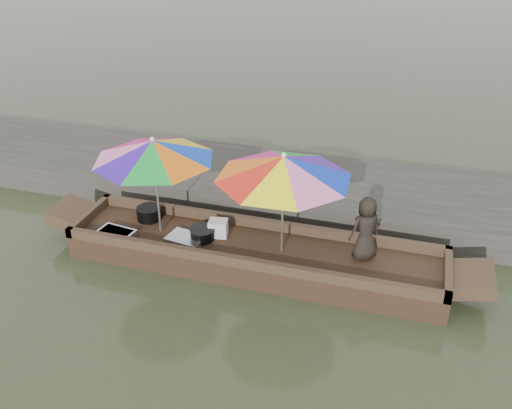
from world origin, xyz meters
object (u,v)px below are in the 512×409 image
(boat_hull, at_px, (254,256))
(tray_scallop, at_px, (186,238))
(charcoal_grill, at_px, (202,234))
(cooking_pot, at_px, (149,213))
(vendor, at_px, (366,229))
(tray_crayfish, at_px, (115,234))
(umbrella_bow, at_px, (157,186))
(supply_bag, at_px, (218,228))
(umbrella_stern, at_px, (283,204))

(boat_hull, xyz_separation_m, tray_scallop, (-1.03, -0.14, 0.21))
(tray_scallop, distance_m, charcoal_grill, 0.25)
(tray_scallop, bearing_deg, cooking_pot, 152.37)
(tray_scallop, height_order, vendor, vendor)
(cooking_pot, relative_size, tray_scallop, 0.70)
(boat_hull, bearing_deg, cooking_pot, 171.08)
(cooking_pot, relative_size, tray_crayfish, 0.70)
(umbrella_bow, bearing_deg, boat_hull, 0.00)
(supply_bag, relative_size, umbrella_stern, 0.15)
(boat_hull, xyz_separation_m, charcoal_grill, (-0.80, -0.04, 0.26))
(charcoal_grill, distance_m, umbrella_stern, 1.40)
(charcoal_grill, distance_m, supply_bag, 0.26)
(boat_hull, bearing_deg, umbrella_stern, 0.00)
(tray_scallop, bearing_deg, supply_bag, 32.47)
(charcoal_grill, bearing_deg, tray_crayfish, -165.99)
(tray_scallop, height_order, charcoal_grill, charcoal_grill)
(cooking_pot, distance_m, charcoal_grill, 1.09)
(boat_hull, height_order, tray_crayfish, tray_crayfish)
(umbrella_bow, relative_size, umbrella_stern, 0.94)
(supply_bag, bearing_deg, charcoal_grill, -139.01)
(umbrella_bow, bearing_deg, tray_crayfish, -148.33)
(boat_hull, xyz_separation_m, vendor, (1.58, 0.17, 0.66))
(vendor, bearing_deg, tray_scallop, -31.02)
(tray_crayfish, height_order, umbrella_bow, umbrella_bow)
(charcoal_grill, relative_size, umbrella_stern, 0.19)
(charcoal_grill, xyz_separation_m, vendor, (2.38, 0.20, 0.40))
(boat_hull, xyz_separation_m, umbrella_bow, (-1.51, 0.00, 0.95))
(cooking_pot, distance_m, umbrella_bow, 0.80)
(tray_crayfish, distance_m, tray_scallop, 1.09)
(tray_scallop, bearing_deg, tray_crayfish, -168.16)
(vendor, distance_m, umbrella_bow, 3.11)
(charcoal_grill, relative_size, supply_bag, 1.27)
(charcoal_grill, bearing_deg, umbrella_bow, 176.97)
(vendor, bearing_deg, umbrella_stern, -29.45)
(cooking_pot, distance_m, umbrella_stern, 2.37)
(tray_crayfish, bearing_deg, cooking_pot, 68.77)
(supply_bag, height_order, vendor, vendor)
(supply_bag, bearing_deg, tray_scallop, -147.53)
(umbrella_stern, bearing_deg, tray_crayfish, -171.86)
(boat_hull, bearing_deg, vendor, 6.05)
(vendor, bearing_deg, cooking_pot, -39.70)
(cooking_pot, xyz_separation_m, umbrella_stern, (2.26, -0.29, 0.67))
(vendor, height_order, umbrella_bow, umbrella_bow)
(boat_hull, distance_m, tray_scallop, 1.06)
(tray_crayfish, xyz_separation_m, supply_bag, (1.48, 0.49, 0.09))
(vendor, xyz_separation_m, umbrella_stern, (-1.16, -0.17, 0.29))
(tray_crayfish, distance_m, umbrella_stern, 2.64)
(boat_hull, relative_size, cooking_pot, 14.39)
(boat_hull, relative_size, charcoal_grill, 15.67)
(boat_hull, xyz_separation_m, tray_crayfish, (-2.09, -0.36, 0.22))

